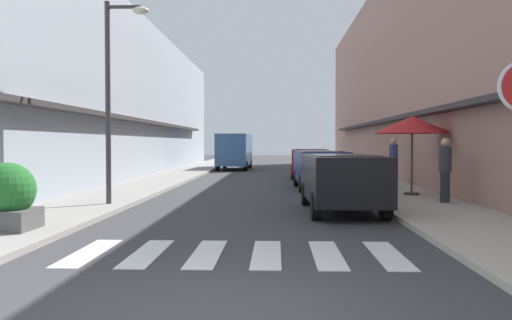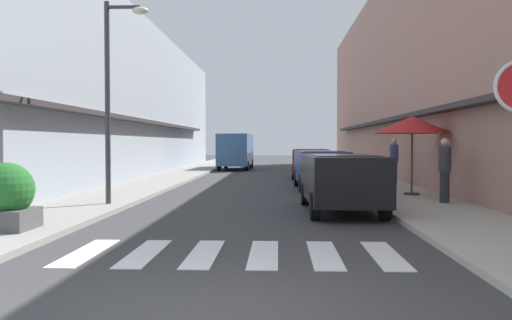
{
  "view_description": "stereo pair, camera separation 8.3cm",
  "coord_description": "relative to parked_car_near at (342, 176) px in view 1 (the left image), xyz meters",
  "views": [
    {
      "loc": [
        0.62,
        -5.29,
        1.76
      ],
      "look_at": [
        -0.06,
        12.88,
        1.19
      ],
      "focal_mm": 37.65,
      "sensor_mm": 36.0,
      "label": 1
    },
    {
      "loc": [
        0.71,
        -5.29,
        1.76
      ],
      "look_at": [
        -0.06,
        12.88,
        1.19
      ],
      "focal_mm": 37.65,
      "sensor_mm": 36.0,
      "label": 2
    }
  ],
  "objects": [
    {
      "name": "pedestrian_walking_far",
      "position": [
        2.97,
        1.2,
        0.14
      ],
      "size": [
        0.34,
        0.34,
        1.77
      ],
      "rotation": [
        0.0,
        0.0,
        2.12
      ],
      "color": "#282B33",
      "rests_on": "sidewalk_right"
    },
    {
      "name": "building_row_right",
      "position": [
        6.17,
        12.34,
        4.2
      ],
      "size": [
        5.5,
        45.5,
        10.25
      ],
      "color": "#A87A6B",
      "rests_on": "ground_plane"
    },
    {
      "name": "delivery_van",
      "position": [
        -4.44,
        21.86,
        0.48
      ],
      "size": [
        2.12,
        5.45,
        2.37
      ],
      "color": "#33598C",
      "rests_on": "ground_plane"
    },
    {
      "name": "sidewalk_left",
      "position": [
        -6.95,
        10.92,
        -0.86
      ],
      "size": [
        2.63,
        67.67,
        0.12
      ],
      "primitive_type": "cube",
      "color": "gray",
      "rests_on": "ground_plane"
    },
    {
      "name": "sidewalk_right",
      "position": [
        2.36,
        10.92,
        -0.86
      ],
      "size": [
        2.63,
        67.67,
        0.12
      ],
      "primitive_type": "cube",
      "color": "#ADA899",
      "rests_on": "ground_plane"
    },
    {
      "name": "street_lamp",
      "position": [
        -6.01,
        0.6,
        2.51
      ],
      "size": [
        1.19,
        0.28,
        5.43
      ],
      "color": "#38383D",
      "rests_on": "sidewalk_left"
    },
    {
      "name": "crosswalk",
      "position": [
        -2.29,
        -5.29,
        -0.92
      ],
      "size": [
        5.2,
        2.2,
        0.01
      ],
      "color": "silver",
      "rests_on": "ground_plane"
    },
    {
      "name": "planter_corner",
      "position": [
        -6.74,
        -3.79,
        -0.19
      ],
      "size": [
        1.04,
        1.04,
        1.28
      ],
      "color": "#4C4C4C",
      "rests_on": "sidewalk_left"
    },
    {
      "name": "parked_car_mid",
      "position": [
        0.0,
        6.78,
        -0.0
      ],
      "size": [
        1.92,
        4.36,
        1.47
      ],
      "color": "navy",
      "rests_on": "ground_plane"
    },
    {
      "name": "pedestrian_walking_near",
      "position": [
        2.98,
        7.71,
        0.17
      ],
      "size": [
        0.34,
        0.34,
        1.83
      ],
      "rotation": [
        0.0,
        0.0,
        3.8
      ],
      "color": "#282B33",
      "rests_on": "sidewalk_right"
    },
    {
      "name": "parked_car_near",
      "position": [
        0.0,
        0.0,
        0.0
      ],
      "size": [
        1.9,
        4.53,
        1.47
      ],
      "color": "black",
      "rests_on": "ground_plane"
    },
    {
      "name": "ground_plane",
      "position": [
        -2.29,
        10.92,
        -0.92
      ],
      "size": [
        106.34,
        106.34,
        0.0
      ],
      "primitive_type": "plane",
      "color": "#38383A"
    },
    {
      "name": "cafe_umbrella",
      "position": [
        2.64,
        3.49,
        1.41
      ],
      "size": [
        2.44,
        2.44,
        2.5
      ],
      "color": "#262626",
      "rests_on": "sidewalk_right"
    },
    {
      "name": "parked_car_far",
      "position": [
        -0.0,
        13.24,
        -0.0
      ],
      "size": [
        1.93,
        4.15,
        1.47
      ],
      "color": "maroon",
      "rests_on": "ground_plane"
    },
    {
      "name": "building_row_left",
      "position": [
        -10.76,
        12.34,
        3.13
      ],
      "size": [
        5.5,
        45.5,
        8.12
      ],
      "color": "#939EA8",
      "rests_on": "ground_plane"
    }
  ]
}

